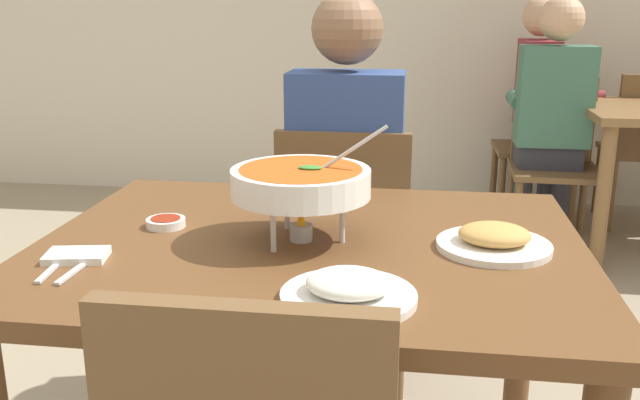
{
  "coord_description": "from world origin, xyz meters",
  "views": [
    {
      "loc": [
        0.22,
        -1.42,
        1.28
      ],
      "look_at": [
        0.0,
        0.15,
        0.83
      ],
      "focal_mm": 39.06,
      "sensor_mm": 36.0,
      "label": 1
    }
  ],
  "objects_px": {
    "chair_bg_middle": "(553,153)",
    "dining_table_main": "(311,290)",
    "chair_diner_main": "(345,242)",
    "patron_bg_left": "(542,97)",
    "sauce_dish": "(166,222)",
    "patron_bg_middle": "(552,110)",
    "curry_bowl": "(301,183)",
    "diner_main": "(347,171)",
    "appetizer_plate": "(494,240)",
    "chair_bg_left": "(550,137)",
    "rice_plate": "(349,290)"
  },
  "relations": [
    {
      "from": "chair_bg_middle",
      "to": "dining_table_main",
      "type": "bearing_deg",
      "value": -112.15
    },
    {
      "from": "chair_diner_main",
      "to": "patron_bg_left",
      "type": "xyz_separation_m",
      "value": [
        0.94,
        2.02,
        0.24
      ]
    },
    {
      "from": "sauce_dish",
      "to": "patron_bg_middle",
      "type": "relative_size",
      "value": 0.07
    },
    {
      "from": "curry_bowl",
      "to": "diner_main",
      "type": "bearing_deg",
      "value": 88.52
    },
    {
      "from": "curry_bowl",
      "to": "appetizer_plate",
      "type": "height_order",
      "value": "curry_bowl"
    },
    {
      "from": "chair_bg_left",
      "to": "patron_bg_middle",
      "type": "xyz_separation_m",
      "value": [
        -0.1,
        -0.51,
        0.24
      ]
    },
    {
      "from": "chair_bg_middle",
      "to": "patron_bg_middle",
      "type": "relative_size",
      "value": 0.69
    },
    {
      "from": "chair_diner_main",
      "to": "rice_plate",
      "type": "relative_size",
      "value": 3.75
    },
    {
      "from": "diner_main",
      "to": "appetizer_plate",
      "type": "height_order",
      "value": "diner_main"
    },
    {
      "from": "appetizer_plate",
      "to": "chair_bg_middle",
      "type": "height_order",
      "value": "chair_bg_middle"
    },
    {
      "from": "dining_table_main",
      "to": "chair_bg_middle",
      "type": "relative_size",
      "value": 1.31
    },
    {
      "from": "dining_table_main",
      "to": "rice_plate",
      "type": "relative_size",
      "value": 4.92
    },
    {
      "from": "curry_bowl",
      "to": "sauce_dish",
      "type": "xyz_separation_m",
      "value": [
        -0.33,
        0.05,
        -0.12
      ]
    },
    {
      "from": "chair_diner_main",
      "to": "chair_bg_left",
      "type": "xyz_separation_m",
      "value": [
        1.0,
        2.03,
        0.0
      ]
    },
    {
      "from": "chair_diner_main",
      "to": "patron_bg_left",
      "type": "bearing_deg",
      "value": 65.06
    },
    {
      "from": "chair_diner_main",
      "to": "appetizer_plate",
      "type": "relative_size",
      "value": 3.75
    },
    {
      "from": "appetizer_plate",
      "to": "chair_bg_middle",
      "type": "xyz_separation_m",
      "value": [
        0.55,
        2.31,
        -0.29
      ]
    },
    {
      "from": "chair_diner_main",
      "to": "appetizer_plate",
      "type": "distance_m",
      "value": 0.89
    },
    {
      "from": "chair_bg_left",
      "to": "sauce_dish",
      "type": "bearing_deg",
      "value": -116.29
    },
    {
      "from": "rice_plate",
      "to": "chair_diner_main",
      "type": "bearing_deg",
      "value": 96.16
    },
    {
      "from": "rice_plate",
      "to": "sauce_dish",
      "type": "height_order",
      "value": "rice_plate"
    },
    {
      "from": "diner_main",
      "to": "appetizer_plate",
      "type": "bearing_deg",
      "value": -63.51
    },
    {
      "from": "dining_table_main",
      "to": "patron_bg_left",
      "type": "height_order",
      "value": "patron_bg_left"
    },
    {
      "from": "diner_main",
      "to": "chair_bg_left",
      "type": "xyz_separation_m",
      "value": [
        1.0,
        2.0,
        -0.24
      ]
    },
    {
      "from": "chair_bg_middle",
      "to": "sauce_dish",
      "type": "bearing_deg",
      "value": -119.64
    },
    {
      "from": "chair_bg_middle",
      "to": "curry_bowl",
      "type": "bearing_deg",
      "value": -112.57
    },
    {
      "from": "dining_table_main",
      "to": "appetizer_plate",
      "type": "xyz_separation_m",
      "value": [
        0.39,
        -0.0,
        0.14
      ]
    },
    {
      "from": "sauce_dish",
      "to": "curry_bowl",
      "type": "bearing_deg",
      "value": -8.77
    },
    {
      "from": "curry_bowl",
      "to": "appetizer_plate",
      "type": "relative_size",
      "value": 1.39
    },
    {
      "from": "rice_plate",
      "to": "patron_bg_left",
      "type": "bearing_deg",
      "value": 74.98
    },
    {
      "from": "diner_main",
      "to": "patron_bg_left",
      "type": "bearing_deg",
      "value": 64.7
    },
    {
      "from": "curry_bowl",
      "to": "patron_bg_middle",
      "type": "height_order",
      "value": "patron_bg_middle"
    },
    {
      "from": "rice_plate",
      "to": "chair_bg_middle",
      "type": "relative_size",
      "value": 0.27
    },
    {
      "from": "chair_bg_middle",
      "to": "appetizer_plate",
      "type": "bearing_deg",
      "value": -103.4
    },
    {
      "from": "diner_main",
      "to": "patron_bg_left",
      "type": "relative_size",
      "value": 1.0
    },
    {
      "from": "curry_bowl",
      "to": "sauce_dish",
      "type": "relative_size",
      "value": 3.69
    },
    {
      "from": "dining_table_main",
      "to": "chair_bg_left",
      "type": "bearing_deg",
      "value": 70.16
    },
    {
      "from": "appetizer_plate",
      "to": "patron_bg_middle",
      "type": "relative_size",
      "value": 0.18
    },
    {
      "from": "diner_main",
      "to": "sauce_dish",
      "type": "distance_m",
      "value": 0.81
    },
    {
      "from": "curry_bowl",
      "to": "sauce_dish",
      "type": "bearing_deg",
      "value": 171.23
    },
    {
      "from": "chair_bg_left",
      "to": "chair_bg_middle",
      "type": "height_order",
      "value": "same"
    },
    {
      "from": "patron_bg_left",
      "to": "appetizer_plate",
      "type": "bearing_deg",
      "value": -101.19
    },
    {
      "from": "patron_bg_left",
      "to": "diner_main",
      "type": "bearing_deg",
      "value": -115.3
    },
    {
      "from": "rice_plate",
      "to": "chair_bg_left",
      "type": "bearing_deg",
      "value": 73.92
    },
    {
      "from": "curry_bowl",
      "to": "patron_bg_left",
      "type": "bearing_deg",
      "value": 70.91
    },
    {
      "from": "sauce_dish",
      "to": "patron_bg_middle",
      "type": "distance_m",
      "value": 2.55
    },
    {
      "from": "diner_main",
      "to": "chair_bg_left",
      "type": "distance_m",
      "value": 2.25
    },
    {
      "from": "dining_table_main",
      "to": "appetizer_plate",
      "type": "distance_m",
      "value": 0.41
    },
    {
      "from": "rice_plate",
      "to": "sauce_dish",
      "type": "relative_size",
      "value": 2.67
    },
    {
      "from": "chair_diner_main",
      "to": "sauce_dish",
      "type": "relative_size",
      "value": 10.0
    }
  ]
}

